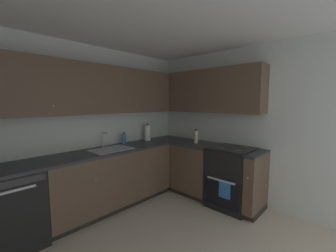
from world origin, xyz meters
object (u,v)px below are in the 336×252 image
(oven_range, at_px, (232,177))
(paper_towel_roll, at_px, (148,133))
(dishwasher, at_px, (10,209))
(oil_bottle, at_px, (196,137))
(soap_bottle, at_px, (124,139))

(oven_range, xyz_separation_m, paper_towel_roll, (-0.42, 1.48, 0.58))
(dishwasher, bearing_deg, paper_towel_roll, 4.30)
(oil_bottle, bearing_deg, soap_bottle, 137.50)
(oven_range, height_order, paper_towel_roll, paper_towel_roll)
(oven_range, relative_size, soap_bottle, 5.24)
(dishwasher, height_order, oven_range, oven_range)
(dishwasher, relative_size, oven_range, 0.82)
(dishwasher, distance_m, paper_towel_roll, 2.23)
(dishwasher, relative_size, paper_towel_roll, 2.58)
(oven_range, distance_m, oil_bottle, 0.87)
(oven_range, distance_m, soap_bottle, 1.84)
(dishwasher, distance_m, oil_bottle, 2.68)
(oil_bottle, bearing_deg, dishwasher, 165.61)
(oven_range, xyz_separation_m, soap_bottle, (-0.93, 1.50, 0.53))
(dishwasher, bearing_deg, oven_range, -27.36)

